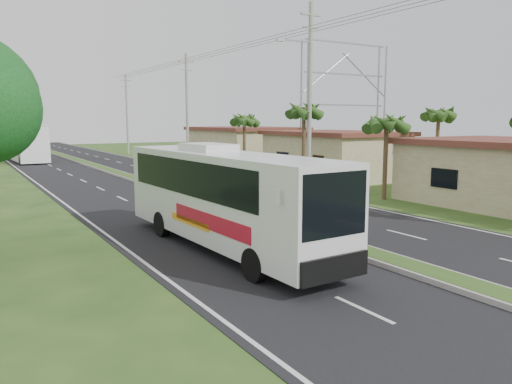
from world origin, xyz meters
TOP-DOWN VIEW (x-y plane):
  - ground at (0.00, 0.00)m, footprint 180.00×180.00m
  - road_asphalt at (0.00, 20.00)m, footprint 14.00×160.00m
  - median_strip at (0.00, 20.00)m, footprint 1.20×160.00m
  - lane_edge_left at (-6.70, 20.00)m, footprint 0.12×160.00m
  - lane_edge_right at (6.70, 20.00)m, footprint 0.12×160.00m
  - shop_mid at (14.00, 22.00)m, footprint 7.60×10.60m
  - shop_far at (14.00, 36.00)m, footprint 8.60×11.60m
  - palm_verge_b at (9.40, 12.00)m, footprint 2.40×2.40m
  - palm_verge_c at (8.80, 19.00)m, footprint 2.40×2.40m
  - palm_verge_d at (9.30, 28.00)m, footprint 2.40×2.40m
  - palm_behind_shop at (17.50, 15.00)m, footprint 2.40×2.40m
  - utility_pole_b at (8.47, 18.00)m, footprint 3.20×0.28m
  - utility_pole_c at (8.50, 38.00)m, footprint 1.60×0.28m
  - utility_pole_d at (8.50, 58.00)m, footprint 1.60×0.28m
  - billboard_lattice at (22.00, 30.00)m, footprint 10.18×1.18m
  - coach_bus_main at (-3.70, 6.89)m, footprint 2.80×11.52m
  - coach_bus_far at (-4.84, 52.60)m, footprint 3.30×13.09m
  - motorcyclist at (-2.00, 9.01)m, footprint 1.81×1.01m

SIDE VIEW (x-z plane):
  - ground at x=0.00m, z-range 0.00..0.00m
  - lane_edge_left at x=-6.70m, z-range 0.00..0.00m
  - lane_edge_right at x=6.70m, z-range 0.00..0.00m
  - road_asphalt at x=0.00m, z-range 0.00..0.02m
  - median_strip at x=0.00m, z-range 0.01..0.20m
  - motorcyclist at x=-2.00m, z-range -0.32..1.83m
  - shop_mid at x=14.00m, z-range 0.02..3.69m
  - shop_far at x=14.00m, z-range 0.02..3.84m
  - coach_bus_main at x=-3.70m, z-range 0.18..3.88m
  - coach_bus_far at x=-4.84m, z-range 0.25..4.04m
  - palm_verge_b at x=9.40m, z-range 1.83..6.88m
  - palm_verge_d at x=9.30m, z-range 1.92..7.17m
  - palm_behind_shop at x=17.50m, z-range 2.11..7.76m
  - palm_verge_c at x=8.80m, z-range 2.20..8.05m
  - utility_pole_d at x=8.50m, z-range 0.17..10.67m
  - utility_pole_c at x=8.50m, z-range 0.17..11.17m
  - utility_pole_b at x=8.47m, z-range 0.26..12.26m
  - billboard_lattice at x=22.00m, z-range 0.79..12.86m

